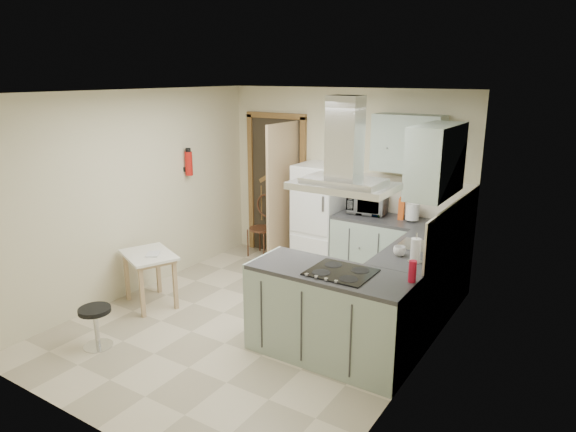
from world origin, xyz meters
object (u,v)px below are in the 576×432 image
Objects in this scene: microwave at (367,204)px; drop_leaf_table at (150,279)px; peninsula at (330,314)px; bentwood_chair at (262,229)px; extractor_hood at (343,186)px; fridge at (320,218)px; stool at (96,327)px.

drop_leaf_table is at bearing -138.91° from microwave.
peninsula is 1.84× the size of bentwood_chair.
peninsula is 1.72× the size of extractor_hood.
drop_leaf_table is (-2.36, -0.10, -0.13)m from peninsula.
extractor_hood is 2.83m from drop_leaf_table.
bentwood_chair is (-1.01, 0.04, -0.33)m from fridge.
bentwood_chair is at bearing 177.98° from fridge.
extractor_hood is at bearing -56.21° from fridge.
fridge is 1.07m from bentwood_chair.
microwave reaches higher than stool.
drop_leaf_table is 1.04m from stool.
fridge is 3.51× the size of stool.
drop_leaf_table is 1.41× the size of microwave.
microwave is (1.68, 0.04, 0.61)m from bentwood_chair.
extractor_hood reaches higher than stool.
extractor_hood is 1.07× the size of bentwood_chair.
stool is at bearing -50.20° from drop_leaf_table.
peninsula is 2.27× the size of drop_leaf_table.
bentwood_chair is at bearing 138.01° from peninsula.
extractor_hood is at bearing -39.62° from bentwood_chair.
fridge is at bearing 74.58° from stool.
extractor_hood is 3.35m from bentwood_chair.
fridge is at bearing 121.74° from peninsula.
peninsula is at bearing -40.86° from bentwood_chair.
fridge is 2.19× the size of drop_leaf_table.
peninsula is 3.01m from bentwood_chair.
bentwood_chair is 3.12m from stool.
peninsula is 3.62× the size of stool.
peninsula is at bearing -83.70° from microwave.
stool is at bearing -152.18° from peninsula.
microwave is (0.67, 0.07, 0.28)m from fridge.
fridge reaches higher than peninsula.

